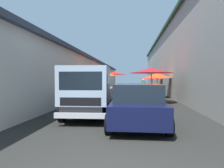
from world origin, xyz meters
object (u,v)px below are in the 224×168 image
at_px(fruit_stall_near_right, 104,77).
at_px(parked_scooter, 76,98).
at_px(vendor_by_crates, 143,86).
at_px(fruit_stall_far_left, 151,74).
at_px(delivery_truck, 88,93).
at_px(fruit_stall_mid_lane, 115,76).
at_px(fruit_stall_far_right, 153,78).
at_px(hatchback_car, 137,104).
at_px(fruit_stall_near_left, 157,78).

bearing_deg(fruit_stall_near_right, parked_scooter, 162.23).
relative_size(vendor_by_crates, parked_scooter, 0.95).
height_order(fruit_stall_far_left, delivery_truck, fruit_stall_far_left).
relative_size(fruit_stall_mid_lane, delivery_truck, 0.51).
height_order(vendor_by_crates, parked_scooter, vendor_by_crates).
xyz_separation_m(vendor_by_crates, parked_scooter, (-7.70, 4.43, -0.48)).
bearing_deg(fruit_stall_far_right, fruit_stall_near_right, 147.99).
xyz_separation_m(fruit_stall_mid_lane, fruit_stall_near_right, (-5.84, 0.33, -0.12)).
bearing_deg(hatchback_car, fruit_stall_far_left, -9.37).
height_order(fruit_stall_mid_lane, delivery_truck, fruit_stall_mid_lane).
height_order(hatchback_car, vendor_by_crates, vendor_by_crates).
bearing_deg(fruit_stall_mid_lane, fruit_stall_far_right, -73.07).
bearing_deg(fruit_stall_far_left, hatchback_car, 170.63).
relative_size(fruit_stall_mid_lane, hatchback_car, 0.65).
xyz_separation_m(fruit_stall_near_right, delivery_truck, (-7.32, -0.47, -0.74)).
bearing_deg(hatchback_car, fruit_stall_mid_lane, 8.52).
height_order(fruit_stall_far_left, fruit_stall_near_right, fruit_stall_far_left).
relative_size(fruit_stall_near_right, parked_scooter, 1.36).
bearing_deg(parked_scooter, fruit_stall_far_right, -27.57).
relative_size(fruit_stall_near_right, delivery_truck, 0.46).
xyz_separation_m(fruit_stall_far_left, vendor_by_crates, (6.28, 0.16, -1.02)).
bearing_deg(fruit_stall_mid_lane, vendor_by_crates, -120.90).
bearing_deg(fruit_stall_far_left, vendor_by_crates, 1.49).
relative_size(fruit_stall_near_left, delivery_truck, 0.48).
bearing_deg(vendor_by_crates, delivery_truck, 166.24).
xyz_separation_m(fruit_stall_far_left, delivery_truck, (-5.12, 2.95, -0.91)).
xyz_separation_m(hatchback_car, delivery_truck, (0.89, 1.96, 0.30)).
distance_m(hatchback_car, vendor_by_crates, 12.32).
xyz_separation_m(fruit_stall_mid_lane, hatchback_car, (-14.05, -2.10, -1.15)).
height_order(fruit_stall_far_left, vendor_by_crates, fruit_stall_far_left).
distance_m(fruit_stall_far_left, fruit_stall_near_left, 4.11).
xyz_separation_m(fruit_stall_near_left, vendor_by_crates, (2.27, 1.03, -0.72)).
height_order(fruit_stall_far_right, vendor_by_crates, fruit_stall_far_right).
distance_m(fruit_stall_near_left, fruit_stall_mid_lane, 5.66).
height_order(fruit_stall_far_right, parked_scooter, fruit_stall_far_right).
bearing_deg(fruit_stall_far_left, fruit_stall_near_left, -12.18).
bearing_deg(fruit_stall_far_left, fruit_stall_mid_lane, 21.07).
relative_size(fruit_stall_far_left, hatchback_car, 0.73).
bearing_deg(hatchback_car, delivery_truck, 65.52).
xyz_separation_m(fruit_stall_mid_lane, delivery_truck, (-13.16, -0.14, -0.85)).
xyz_separation_m(hatchback_car, parked_scooter, (4.59, 3.60, -0.29)).
height_order(fruit_stall_near_right, delivery_truck, fruit_stall_near_right).
distance_m(fruit_stall_far_right, parked_scooter, 12.14).
bearing_deg(fruit_stall_near_right, fruit_stall_mid_lane, -3.25).
bearing_deg(fruit_stall_mid_lane, fruit_stall_near_left, -135.48).
bearing_deg(parked_scooter, hatchback_car, -141.92).
distance_m(fruit_stall_far_left, vendor_by_crates, 6.37).
xyz_separation_m(fruit_stall_near_right, vendor_by_crates, (4.08, -3.27, -0.85)).
distance_m(fruit_stall_near_left, vendor_by_crates, 2.60).
height_order(fruit_stall_near_left, hatchback_car, fruit_stall_near_left).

